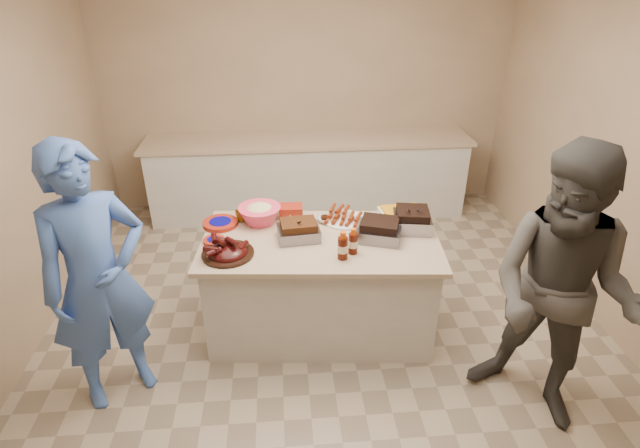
{
  "coord_description": "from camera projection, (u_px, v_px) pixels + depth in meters",
  "views": [
    {
      "loc": [
        -0.32,
        -3.06,
        2.68
      ],
      "look_at": [
        -0.04,
        0.16,
        0.93
      ],
      "focal_mm": 28.0,
      "sensor_mm": 36.0,
      "label": 1
    }
  ],
  "objects": [
    {
      "name": "room",
      "position": [
        327.0,
        335.0,
        3.98
      ],
      "size": [
        4.5,
        5.0,
        2.7
      ],
      "primitive_type": null,
      "color": "tan",
      "rests_on": "ground"
    },
    {
      "name": "back_counter",
      "position": [
        309.0,
        176.0,
        5.7
      ],
      "size": [
        3.6,
        0.64,
        0.9
      ],
      "primitive_type": null,
      "color": "beige",
      "rests_on": "ground"
    },
    {
      "name": "island",
      "position": [
        321.0,
        327.0,
        4.08
      ],
      "size": [
        1.82,
        1.07,
        0.83
      ],
      "primitive_type": null,
      "rotation": [
        0.0,
        0.0,
        -0.09
      ],
      "color": "beige",
      "rests_on": "ground"
    },
    {
      "name": "rib_platter",
      "position": [
        228.0,
        255.0,
        3.49
      ],
      "size": [
        0.42,
        0.42,
        0.15
      ],
      "primitive_type": null,
      "rotation": [
        0.0,
        0.0,
        -0.16
      ],
      "color": "#3B0A09",
      "rests_on": "island"
    },
    {
      "name": "pulled_pork_tray",
      "position": [
        299.0,
        238.0,
        3.69
      ],
      "size": [
        0.32,
        0.26,
        0.09
      ],
      "primitive_type": "cube",
      "rotation": [
        0.0,
        0.0,
        0.1
      ],
      "color": "#47230F",
      "rests_on": "island"
    },
    {
      "name": "brisket_tray",
      "position": [
        379.0,
        238.0,
        3.69
      ],
      "size": [
        0.38,
        0.35,
        0.09
      ],
      "primitive_type": "cube",
      "rotation": [
        0.0,
        0.0,
        -0.32
      ],
      "color": "black",
      "rests_on": "island"
    },
    {
      "name": "roasting_pan",
      "position": [
        411.0,
        229.0,
        3.82
      ],
      "size": [
        0.32,
        0.32,
        0.11
      ],
      "primitive_type": "cube",
      "rotation": [
        0.0,
        0.0,
        -0.16
      ],
      "color": "gray",
      "rests_on": "island"
    },
    {
      "name": "coleslaw_bowl",
      "position": [
        260.0,
        222.0,
        3.91
      ],
      "size": [
        0.36,
        0.36,
        0.23
      ],
      "primitive_type": null,
      "rotation": [
        0.0,
        0.0,
        -0.09
      ],
      "color": "#F33C60",
      "rests_on": "island"
    },
    {
      "name": "sausage_plate",
      "position": [
        344.0,
        221.0,
        3.94
      ],
      "size": [
        0.43,
        0.43,
        0.06
      ],
      "primitive_type": "cylinder",
      "rotation": [
        0.0,
        0.0,
        -0.36
      ],
      "color": "silver",
      "rests_on": "island"
    },
    {
      "name": "mac_cheese_dish",
      "position": [
        401.0,
        219.0,
        3.97
      ],
      "size": [
        0.35,
        0.27,
        0.09
      ],
      "primitive_type": "cube",
      "rotation": [
        0.0,
        0.0,
        0.09
      ],
      "color": "orange",
      "rests_on": "island"
    },
    {
      "name": "bbq_bottle_a",
      "position": [
        342.0,
        258.0,
        3.45
      ],
      "size": [
        0.08,
        0.08,
        0.21
      ],
      "primitive_type": "cylinder",
      "rotation": [
        0.0,
        0.0,
        -0.09
      ],
      "color": "#3F1005",
      "rests_on": "island"
    },
    {
      "name": "bbq_bottle_b",
      "position": [
        353.0,
        253.0,
        3.51
      ],
      "size": [
        0.07,
        0.07,
        0.19
      ],
      "primitive_type": "cylinder",
      "rotation": [
        0.0,
        0.0,
        -0.09
      ],
      "color": "#3F1005",
      "rests_on": "island"
    },
    {
      "name": "mustard_bottle",
      "position": [
        291.0,
        228.0,
        3.83
      ],
      "size": [
        0.05,
        0.05,
        0.12
      ],
      "primitive_type": "cylinder",
      "rotation": [
        0.0,
        0.0,
        -0.09
      ],
      "color": "yellow",
      "rests_on": "island"
    },
    {
      "name": "sauce_bowl",
      "position": [
        325.0,
        221.0,
        3.93
      ],
      "size": [
        0.14,
        0.05,
        0.14
      ],
      "primitive_type": "imported",
      "rotation": [
        0.0,
        0.0,
        -0.09
      ],
      "color": "silver",
      "rests_on": "island"
    },
    {
      "name": "plate_stack_large",
      "position": [
        221.0,
        225.0,
        3.87
      ],
      "size": [
        0.29,
        0.29,
        0.03
      ],
      "primitive_type": "cylinder",
      "rotation": [
        0.0,
        0.0,
        -0.09
      ],
      "color": "maroon",
      "rests_on": "island"
    },
    {
      "name": "plate_stack_small",
      "position": [
        214.0,
        242.0,
        3.65
      ],
      "size": [
        0.17,
        0.17,
        0.02
      ],
      "primitive_type": "cylinder",
      "rotation": [
        0.0,
        0.0,
        -0.09
      ],
      "color": "maroon",
      "rests_on": "island"
    },
    {
      "name": "plastic_cup",
      "position": [
        242.0,
        221.0,
        3.94
      ],
      "size": [
        0.11,
        0.1,
        0.1
      ],
      "primitive_type": "imported",
      "rotation": [
        0.0,
        0.0,
        -0.09
      ],
      "color": "#82500D",
      "rests_on": "island"
    },
    {
      "name": "basket_stack",
      "position": [
        291.0,
        216.0,
        4.0
      ],
      "size": [
        0.19,
        0.14,
        0.09
      ],
      "primitive_type": "cube",
      "rotation": [
        0.0,
        0.0,
        -0.02
      ],
      "color": "maroon",
      "rests_on": "island"
    },
    {
      "name": "guest_blue",
      "position": [
        125.0,
        387.0,
        3.51
      ],
      "size": [
        1.56,
        1.87,
        0.43
      ],
      "primitive_type": "imported",
      "rotation": [
        0.0,
        0.0,
        0.59
      ],
      "color": "#4066B9",
      "rests_on": "ground"
    },
    {
      "name": "guest_gray",
      "position": [
        530.0,
        406.0,
        3.36
      ],
      "size": [
        1.95,
        1.93,
        0.7
      ],
      "primitive_type": "imported",
      "rotation": [
        0.0,
        0.0,
        -0.8
      ],
      "color": "#474540",
      "rests_on": "ground"
    }
  ]
}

